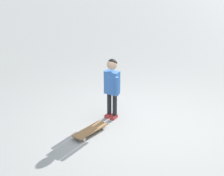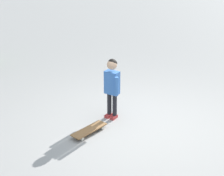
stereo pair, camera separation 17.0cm
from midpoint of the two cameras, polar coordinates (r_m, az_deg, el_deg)
The scene contains 3 objects.
ground_plane at distance 5.47m, azimuth 4.41°, elevation -6.94°, with size 50.00×50.00×0.00m, color gray.
child_person at distance 5.52m, azimuth -0.89°, elevation 1.01°, with size 0.28×0.38×1.06m.
skateboard at distance 5.29m, azimuth -4.69°, elevation -7.28°, with size 0.60×0.58×0.07m.
Camera 1 is at (-1.10, -4.63, 2.70)m, focal length 52.90 mm.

